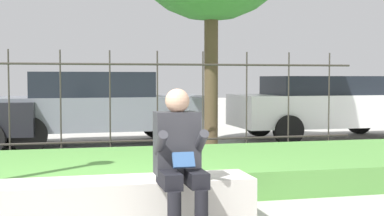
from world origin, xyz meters
name	(u,v)px	position (x,y,z in m)	size (l,w,h in m)	color
stone_bench	(108,207)	(0.05, 0.00, 0.20)	(2.57, 0.53, 0.44)	beige
person_seated_reader	(180,156)	(0.63, -0.30, 0.67)	(0.42, 0.73, 1.24)	black
grass_berm	(92,173)	(0.00, 1.96, 0.16)	(10.84, 2.52, 0.31)	#569342
iron_fence	(86,105)	(0.00, 3.58, 0.92)	(8.84, 0.03, 1.75)	#332D28
car_parked_right	(326,105)	(5.25, 5.98, 0.73)	(4.14, 1.85, 1.37)	silver
car_parked_center	(97,106)	(0.32, 6.11, 0.77)	(4.33, 1.95, 1.45)	slate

